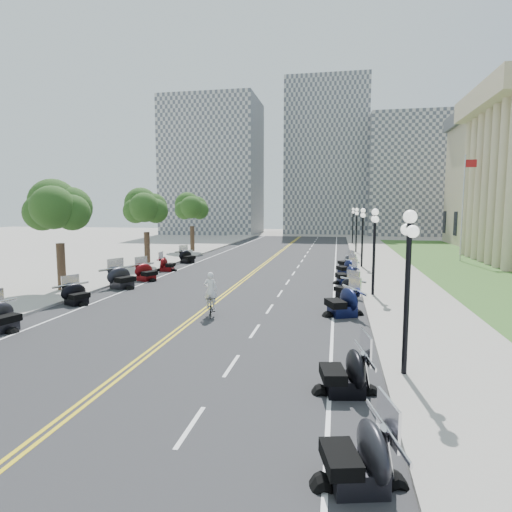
# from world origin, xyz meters

# --- Properties ---
(ground) EXTENTS (160.00, 160.00, 0.00)m
(ground) POSITION_xyz_m (0.00, 0.00, 0.00)
(ground) COLOR gray
(road) EXTENTS (16.00, 90.00, 0.01)m
(road) POSITION_xyz_m (0.00, 10.00, 0.00)
(road) COLOR #333335
(road) RESTS_ON ground
(centerline_yellow_a) EXTENTS (0.12, 90.00, 0.00)m
(centerline_yellow_a) POSITION_xyz_m (-0.12, 10.00, 0.01)
(centerline_yellow_a) COLOR yellow
(centerline_yellow_a) RESTS_ON road
(centerline_yellow_b) EXTENTS (0.12, 90.00, 0.00)m
(centerline_yellow_b) POSITION_xyz_m (0.12, 10.00, 0.01)
(centerline_yellow_b) COLOR yellow
(centerline_yellow_b) RESTS_ON road
(edge_line_north) EXTENTS (0.12, 90.00, 0.00)m
(edge_line_north) POSITION_xyz_m (6.40, 10.00, 0.01)
(edge_line_north) COLOR white
(edge_line_north) RESTS_ON road
(edge_line_south) EXTENTS (0.12, 90.00, 0.00)m
(edge_line_south) POSITION_xyz_m (-6.40, 10.00, 0.01)
(edge_line_south) COLOR white
(edge_line_south) RESTS_ON road
(lane_dash_3) EXTENTS (0.12, 2.00, 0.00)m
(lane_dash_3) POSITION_xyz_m (3.20, -12.00, 0.01)
(lane_dash_3) COLOR white
(lane_dash_3) RESTS_ON road
(lane_dash_4) EXTENTS (0.12, 2.00, 0.00)m
(lane_dash_4) POSITION_xyz_m (3.20, -8.00, 0.01)
(lane_dash_4) COLOR white
(lane_dash_4) RESTS_ON road
(lane_dash_5) EXTENTS (0.12, 2.00, 0.00)m
(lane_dash_5) POSITION_xyz_m (3.20, -4.00, 0.01)
(lane_dash_5) COLOR white
(lane_dash_5) RESTS_ON road
(lane_dash_6) EXTENTS (0.12, 2.00, 0.00)m
(lane_dash_6) POSITION_xyz_m (3.20, 0.00, 0.01)
(lane_dash_6) COLOR white
(lane_dash_6) RESTS_ON road
(lane_dash_7) EXTENTS (0.12, 2.00, 0.00)m
(lane_dash_7) POSITION_xyz_m (3.20, 4.00, 0.01)
(lane_dash_7) COLOR white
(lane_dash_7) RESTS_ON road
(lane_dash_8) EXTENTS (0.12, 2.00, 0.00)m
(lane_dash_8) POSITION_xyz_m (3.20, 8.00, 0.01)
(lane_dash_8) COLOR white
(lane_dash_8) RESTS_ON road
(lane_dash_9) EXTENTS (0.12, 2.00, 0.00)m
(lane_dash_9) POSITION_xyz_m (3.20, 12.00, 0.01)
(lane_dash_9) COLOR white
(lane_dash_9) RESTS_ON road
(lane_dash_10) EXTENTS (0.12, 2.00, 0.00)m
(lane_dash_10) POSITION_xyz_m (3.20, 16.00, 0.01)
(lane_dash_10) COLOR white
(lane_dash_10) RESTS_ON road
(lane_dash_11) EXTENTS (0.12, 2.00, 0.00)m
(lane_dash_11) POSITION_xyz_m (3.20, 20.00, 0.01)
(lane_dash_11) COLOR white
(lane_dash_11) RESTS_ON road
(lane_dash_12) EXTENTS (0.12, 2.00, 0.00)m
(lane_dash_12) POSITION_xyz_m (3.20, 24.00, 0.01)
(lane_dash_12) COLOR white
(lane_dash_12) RESTS_ON road
(lane_dash_13) EXTENTS (0.12, 2.00, 0.00)m
(lane_dash_13) POSITION_xyz_m (3.20, 28.00, 0.01)
(lane_dash_13) COLOR white
(lane_dash_13) RESTS_ON road
(lane_dash_14) EXTENTS (0.12, 2.00, 0.00)m
(lane_dash_14) POSITION_xyz_m (3.20, 32.00, 0.01)
(lane_dash_14) COLOR white
(lane_dash_14) RESTS_ON road
(lane_dash_15) EXTENTS (0.12, 2.00, 0.00)m
(lane_dash_15) POSITION_xyz_m (3.20, 36.00, 0.01)
(lane_dash_15) COLOR white
(lane_dash_15) RESTS_ON road
(lane_dash_16) EXTENTS (0.12, 2.00, 0.00)m
(lane_dash_16) POSITION_xyz_m (3.20, 40.00, 0.01)
(lane_dash_16) COLOR white
(lane_dash_16) RESTS_ON road
(lane_dash_17) EXTENTS (0.12, 2.00, 0.00)m
(lane_dash_17) POSITION_xyz_m (3.20, 44.00, 0.01)
(lane_dash_17) COLOR white
(lane_dash_17) RESTS_ON road
(lane_dash_18) EXTENTS (0.12, 2.00, 0.00)m
(lane_dash_18) POSITION_xyz_m (3.20, 48.00, 0.01)
(lane_dash_18) COLOR white
(lane_dash_18) RESTS_ON road
(lane_dash_19) EXTENTS (0.12, 2.00, 0.00)m
(lane_dash_19) POSITION_xyz_m (3.20, 52.00, 0.01)
(lane_dash_19) COLOR white
(lane_dash_19) RESTS_ON road
(sidewalk_north) EXTENTS (5.00, 90.00, 0.15)m
(sidewalk_north) POSITION_xyz_m (10.50, 10.00, 0.07)
(sidewalk_north) COLOR #9E9991
(sidewalk_north) RESTS_ON ground
(sidewalk_south) EXTENTS (5.00, 90.00, 0.15)m
(sidewalk_south) POSITION_xyz_m (-10.50, 10.00, 0.07)
(sidewalk_south) COLOR #9E9991
(sidewalk_south) RESTS_ON ground
(lawn) EXTENTS (9.00, 60.00, 0.10)m
(lawn) POSITION_xyz_m (17.50, 18.00, 0.05)
(lawn) COLOR #356023
(lawn) RESTS_ON ground
(distant_block_a) EXTENTS (18.00, 14.00, 26.00)m
(distant_block_a) POSITION_xyz_m (-18.00, 62.00, 13.00)
(distant_block_a) COLOR gray
(distant_block_a) RESTS_ON ground
(distant_block_b) EXTENTS (16.00, 12.00, 30.00)m
(distant_block_b) POSITION_xyz_m (4.00, 68.00, 15.00)
(distant_block_b) COLOR gray
(distant_block_b) RESTS_ON ground
(distant_block_c) EXTENTS (20.00, 14.00, 22.00)m
(distant_block_c) POSITION_xyz_m (22.00, 65.00, 11.00)
(distant_block_c) COLOR gray
(distant_block_c) RESTS_ON ground
(street_lamp_1) EXTENTS (0.50, 1.20, 4.90)m
(street_lamp_1) POSITION_xyz_m (8.60, -8.00, 2.60)
(street_lamp_1) COLOR black
(street_lamp_1) RESTS_ON sidewalk_north
(street_lamp_2) EXTENTS (0.50, 1.20, 4.90)m
(street_lamp_2) POSITION_xyz_m (8.60, 4.00, 2.60)
(street_lamp_2) COLOR black
(street_lamp_2) RESTS_ON sidewalk_north
(street_lamp_3) EXTENTS (0.50, 1.20, 4.90)m
(street_lamp_3) POSITION_xyz_m (8.60, 16.00, 2.60)
(street_lamp_3) COLOR black
(street_lamp_3) RESTS_ON sidewalk_north
(street_lamp_4) EXTENTS (0.50, 1.20, 4.90)m
(street_lamp_4) POSITION_xyz_m (8.60, 28.00, 2.60)
(street_lamp_4) COLOR black
(street_lamp_4) RESTS_ON sidewalk_north
(street_lamp_5) EXTENTS (0.50, 1.20, 4.90)m
(street_lamp_5) POSITION_xyz_m (8.60, 40.00, 2.60)
(street_lamp_5) COLOR black
(street_lamp_5) RESTS_ON sidewalk_north
(flagpole) EXTENTS (1.10, 0.20, 10.00)m
(flagpole) POSITION_xyz_m (18.00, 22.00, 5.00)
(flagpole) COLOR silver
(flagpole) RESTS_ON ground
(tree_2) EXTENTS (4.80, 4.80, 9.20)m
(tree_2) POSITION_xyz_m (-10.00, 2.00, 4.75)
(tree_2) COLOR #235619
(tree_2) RESTS_ON sidewalk_south
(tree_3) EXTENTS (4.80, 4.80, 9.20)m
(tree_3) POSITION_xyz_m (-10.00, 14.00, 4.75)
(tree_3) COLOR #235619
(tree_3) RESTS_ON sidewalk_south
(tree_4) EXTENTS (4.80, 4.80, 9.20)m
(tree_4) POSITION_xyz_m (-10.00, 26.00, 4.75)
(tree_4) COLOR #235619
(tree_4) RESTS_ON sidewalk_south
(motorcycle_n_2) EXTENTS (2.36, 2.36, 1.37)m
(motorcycle_n_2) POSITION_xyz_m (6.97, -13.46, 0.68)
(motorcycle_n_2) COLOR black
(motorcycle_n_2) RESTS_ON road
(motorcycle_n_3) EXTENTS (2.33, 2.33, 1.40)m
(motorcycle_n_3) POSITION_xyz_m (6.80, -9.43, 0.70)
(motorcycle_n_3) COLOR black
(motorcycle_n_3) RESTS_ON road
(motorcycle_n_5) EXTENTS (2.90, 2.90, 1.54)m
(motorcycle_n_5) POSITION_xyz_m (6.82, -0.69, 0.77)
(motorcycle_n_5) COLOR black
(motorcycle_n_5) RESTS_ON road
(motorcycle_n_6) EXTENTS (2.51, 2.51, 1.24)m
(motorcycle_n_6) POSITION_xyz_m (7.11, 3.57, 0.62)
(motorcycle_n_6) COLOR black
(motorcycle_n_6) RESTS_ON road
(motorcycle_n_7) EXTENTS (2.45, 2.45, 1.41)m
(motorcycle_n_7) POSITION_xyz_m (7.16, 8.10, 0.71)
(motorcycle_n_7) COLOR black
(motorcycle_n_7) RESTS_ON road
(motorcycle_n_8) EXTENTS (2.54, 2.54, 1.32)m
(motorcycle_n_8) POSITION_xyz_m (7.22, 12.08, 0.66)
(motorcycle_n_8) COLOR black
(motorcycle_n_8) RESTS_ON road
(motorcycle_n_9) EXTENTS (2.36, 2.36, 1.24)m
(motorcycle_n_9) POSITION_xyz_m (7.28, 15.70, 0.62)
(motorcycle_n_9) COLOR black
(motorcycle_n_9) RESTS_ON road
(motorcycle_s_4) EXTENTS (2.40, 2.40, 1.39)m
(motorcycle_s_4) POSITION_xyz_m (-7.25, -5.98, 0.69)
(motorcycle_s_4) COLOR black
(motorcycle_s_4) RESTS_ON road
(motorcycle_s_5) EXTENTS (2.39, 2.39, 1.26)m
(motorcycle_s_5) POSITION_xyz_m (-7.10, -0.92, 0.63)
(motorcycle_s_5) COLOR black
(motorcycle_s_5) RESTS_ON road
(motorcycle_s_6) EXTENTS (2.92, 2.92, 1.54)m
(motorcycle_s_6) POSITION_xyz_m (-6.98, 3.78, 0.77)
(motorcycle_s_6) COLOR black
(motorcycle_s_6) RESTS_ON road
(motorcycle_s_7) EXTENTS (2.59, 2.59, 1.37)m
(motorcycle_s_7) POSITION_xyz_m (-6.70, 6.77, 0.68)
(motorcycle_s_7) COLOR #590A0C
(motorcycle_s_7) RESTS_ON road
(motorcycle_s_8) EXTENTS (1.93, 1.93, 1.27)m
(motorcycle_s_8) POSITION_xyz_m (-7.05, 11.35, 0.63)
(motorcycle_s_8) COLOR #590A0C
(motorcycle_s_8) RESTS_ON road
(motorcycle_s_9) EXTENTS (2.58, 2.58, 1.33)m
(motorcycle_s_9) POSITION_xyz_m (-7.21, 16.57, 0.66)
(motorcycle_s_9) COLOR black
(motorcycle_s_9) RESTS_ON road
(bicycle) EXTENTS (0.91, 1.69, 0.98)m
(bicycle) POSITION_xyz_m (0.65, -1.92, 0.49)
(bicycle) COLOR #A51414
(bicycle) RESTS_ON road
(cyclist_rider) EXTENTS (0.65, 0.43, 1.78)m
(cyclist_rider) POSITION_xyz_m (0.65, -1.92, 1.87)
(cyclist_rider) COLOR silver
(cyclist_rider) RESTS_ON bicycle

